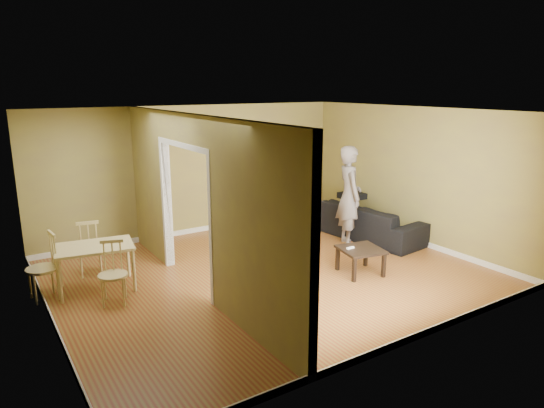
{
  "coord_description": "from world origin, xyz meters",
  "views": [
    {
      "loc": [
        -3.93,
        -6.23,
        2.99
      ],
      "look_at": [
        0.2,
        0.2,
        1.1
      ],
      "focal_mm": 32.0,
      "sensor_mm": 36.0,
      "label": 1
    }
  ],
  "objects_px": {
    "chair_left": "(42,267)",
    "chair_near": "(113,273)",
    "person": "(350,187)",
    "dining_table": "(95,251)",
    "bookshelf": "(243,181)",
    "sofa": "(368,216)",
    "chair_far": "(89,247)",
    "coffee_table": "(361,252)"
  },
  "relations": [
    {
      "from": "chair_left",
      "to": "chair_near",
      "type": "distance_m",
      "value": 1.05
    },
    {
      "from": "person",
      "to": "dining_table",
      "type": "bearing_deg",
      "value": 106.89
    },
    {
      "from": "dining_table",
      "to": "chair_near",
      "type": "relative_size",
      "value": 1.23
    },
    {
      "from": "person",
      "to": "bookshelf",
      "type": "height_order",
      "value": "person"
    },
    {
      "from": "person",
      "to": "chair_near",
      "type": "bearing_deg",
      "value": 114.84
    },
    {
      "from": "sofa",
      "to": "chair_far",
      "type": "relative_size",
      "value": 2.49
    },
    {
      "from": "person",
      "to": "chair_far",
      "type": "height_order",
      "value": "person"
    },
    {
      "from": "bookshelf",
      "to": "chair_far",
      "type": "height_order",
      "value": "bookshelf"
    },
    {
      "from": "bookshelf",
      "to": "chair_far",
      "type": "relative_size",
      "value": 2.12
    },
    {
      "from": "dining_table",
      "to": "bookshelf",
      "type": "bearing_deg",
      "value": 26.3
    },
    {
      "from": "dining_table",
      "to": "sofa",
      "type": "bearing_deg",
      "value": -3.65
    },
    {
      "from": "coffee_table",
      "to": "sofa",
      "type": "bearing_deg",
      "value": 43.12
    },
    {
      "from": "sofa",
      "to": "person",
      "type": "xyz_separation_m",
      "value": [
        -0.6,
        -0.09,
        0.67
      ]
    },
    {
      "from": "chair_near",
      "to": "chair_far",
      "type": "relative_size",
      "value": 0.95
    },
    {
      "from": "chair_left",
      "to": "person",
      "type": "bearing_deg",
      "value": 79.52
    },
    {
      "from": "chair_left",
      "to": "bookshelf",
      "type": "bearing_deg",
      "value": 106.26
    },
    {
      "from": "person",
      "to": "sofa",
      "type": "bearing_deg",
      "value": -59.58
    },
    {
      "from": "coffee_table",
      "to": "bookshelf",
      "type": "bearing_deg",
      "value": 94.31
    },
    {
      "from": "bookshelf",
      "to": "chair_left",
      "type": "xyz_separation_m",
      "value": [
        -4.2,
        -1.68,
        -0.5
      ]
    },
    {
      "from": "sofa",
      "to": "bookshelf",
      "type": "distance_m",
      "value": 2.72
    },
    {
      "from": "sofa",
      "to": "coffee_table",
      "type": "bearing_deg",
      "value": 126.36
    },
    {
      "from": "bookshelf",
      "to": "chair_far",
      "type": "distance_m",
      "value": 3.62
    },
    {
      "from": "sofa",
      "to": "dining_table",
      "type": "height_order",
      "value": "sofa"
    },
    {
      "from": "bookshelf",
      "to": "dining_table",
      "type": "relative_size",
      "value": 1.81
    },
    {
      "from": "chair_left",
      "to": "sofa",
      "type": "bearing_deg",
      "value": 80.87
    },
    {
      "from": "chair_far",
      "to": "coffee_table",
      "type": "bearing_deg",
      "value": 158.71
    },
    {
      "from": "sofa",
      "to": "chair_left",
      "type": "relative_size",
      "value": 2.4
    },
    {
      "from": "sofa",
      "to": "chair_left",
      "type": "xyz_separation_m",
      "value": [
        -5.9,
        0.38,
        0.04
      ]
    },
    {
      "from": "chair_left",
      "to": "dining_table",
      "type": "bearing_deg",
      "value": 80.8
    },
    {
      "from": "coffee_table",
      "to": "person",
      "type": "bearing_deg",
      "value": 56.22
    },
    {
      "from": "dining_table",
      "to": "chair_near",
      "type": "height_order",
      "value": "chair_near"
    },
    {
      "from": "dining_table",
      "to": "chair_near",
      "type": "xyz_separation_m",
      "value": [
        0.08,
        -0.63,
        -0.16
      ]
    },
    {
      "from": "chair_near",
      "to": "coffee_table",
      "type": "bearing_deg",
      "value": 4.17
    },
    {
      "from": "sofa",
      "to": "bookshelf",
      "type": "height_order",
      "value": "bookshelf"
    },
    {
      "from": "sofa",
      "to": "chair_far",
      "type": "bearing_deg",
      "value": 72.31
    },
    {
      "from": "sofa",
      "to": "coffee_table",
      "type": "xyz_separation_m",
      "value": [
        -1.44,
        -1.35,
        -0.08
      ]
    },
    {
      "from": "chair_near",
      "to": "chair_far",
      "type": "height_order",
      "value": "chair_far"
    },
    {
      "from": "person",
      "to": "bookshelf",
      "type": "xyz_separation_m",
      "value": [
        -1.1,
        2.14,
        -0.12
      ]
    },
    {
      "from": "sofa",
      "to": "chair_near",
      "type": "height_order",
      "value": "same"
    },
    {
      "from": "chair_near",
      "to": "chair_left",
      "type": "bearing_deg",
      "value": 159.82
    },
    {
      "from": "coffee_table",
      "to": "chair_left",
      "type": "bearing_deg",
      "value": 158.85
    },
    {
      "from": "dining_table",
      "to": "chair_near",
      "type": "bearing_deg",
      "value": -82.58
    }
  ]
}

